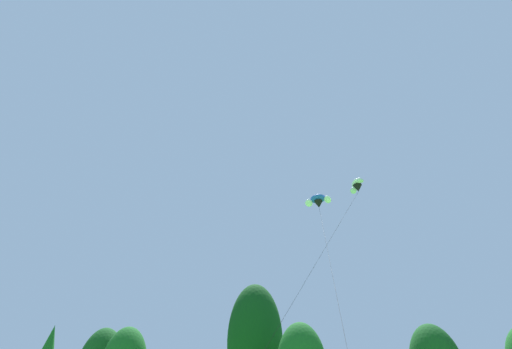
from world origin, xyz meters
TOP-DOWN VIEW (x-y plane):
  - treeline_tree_d at (-11.92, 46.17)m, footprint 5.71×5.71m
  - parafoil_kite_high_white at (2.10, 34.56)m, footprint 7.55×10.18m
  - parafoil_kite_mid_blue_white at (-2.84, 42.15)m, footprint 7.02×21.83m

SIDE VIEW (x-z plane):
  - treeline_tree_d at x=-11.92m, z-range 1.53..16.00m
  - parafoil_kite_high_white at x=2.10m, z-range 8.92..25.53m
  - parafoil_kite_mid_blue_white at x=-2.84m, z-range 10.68..31.22m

